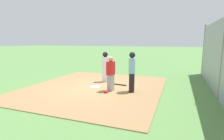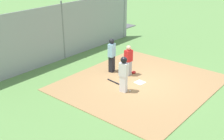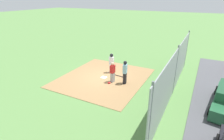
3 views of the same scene
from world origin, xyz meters
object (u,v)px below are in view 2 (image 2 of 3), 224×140
at_px(catcher_mask, 134,72).
at_px(catcher, 128,60).
at_px(parked_car_green, 34,37).
at_px(baseball, 130,91).
at_px(baseball_bat, 114,82).
at_px(home_plate, 140,82).
at_px(runner, 124,72).
at_px(umpire, 112,55).
at_px(parked_car_dark, 88,22).

bearing_deg(catcher_mask, catcher, -13.21).
bearing_deg(parked_car_green, baseball, -91.44).
xyz_separation_m(baseball_bat, baseball, (0.28, 1.19, 0.01)).
distance_m(catcher, baseball_bat, 1.39).
distance_m(home_plate, catcher, 1.32).
height_order(catcher, baseball, catcher).
bearing_deg(runner, umpire, 44.11).
bearing_deg(home_plate, baseball, 9.99).
bearing_deg(catcher, parked_car_dark, 154.26).
relative_size(catcher, catcher_mask, 6.60).
distance_m(home_plate, runner, 1.57).
bearing_deg(runner, catcher, 21.82).
height_order(baseball_bat, catcher_mask, catcher_mask).
xyz_separation_m(home_plate, baseball_bat, (0.78, -1.00, 0.02)).
height_order(umpire, baseball, umpire).
xyz_separation_m(umpire, baseball, (1.25, 2.10, -0.91)).
bearing_deg(baseball_bat, parked_car_dark, 148.43).
distance_m(umpire, parked_car_dark, 8.62).
height_order(catcher, catcher_mask, catcher).
height_order(baseball_bat, parked_car_green, parked_car_green).
bearing_deg(parked_car_green, catcher_mask, -79.55).
bearing_deg(umpire, catcher, 1.40).
height_order(home_plate, umpire, umpire).
bearing_deg(home_plate, catcher_mask, -129.34).
distance_m(baseball_bat, parked_car_dark, 9.94).
relative_size(home_plate, catcher_mask, 1.83).
xyz_separation_m(runner, baseball_bat, (-0.47, -0.96, -0.93)).
bearing_deg(baseball, umpire, -120.66).
bearing_deg(baseball_bat, runner, -18.90).
xyz_separation_m(home_plate, baseball, (1.06, 0.19, 0.03)).
relative_size(runner, baseball_bat, 2.04).
bearing_deg(baseball, home_plate, -170.01).
bearing_deg(runner, baseball, -58.27).
bearing_deg(baseball, parked_car_green, -98.90).
xyz_separation_m(home_plate, parked_car_dark, (-5.46, -8.72, 0.57)).
relative_size(runner, baseball, 22.63).
distance_m(umpire, runner, 2.37).
xyz_separation_m(catcher, catcher_mask, (-0.37, 0.09, -0.76)).
height_order(home_plate, baseball_bat, baseball_bat).
bearing_deg(umpire, baseball_bat, -55.61).
distance_m(baseball_bat, parked_car_green, 7.77).
relative_size(home_plate, umpire, 0.25).
xyz_separation_m(catcher, baseball, (1.42, 1.17, -0.78)).
relative_size(catcher_mask, parked_car_dark, 0.06).
height_order(baseball_bat, parked_car_dark, parked_car_dark).
distance_m(home_plate, catcher_mask, 1.16).
distance_m(umpire, parked_car_green, 6.77).
relative_size(home_plate, runner, 0.26).
bearing_deg(catcher, umpire, -161.76).
bearing_deg(home_plate, parked_car_green, -92.14).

